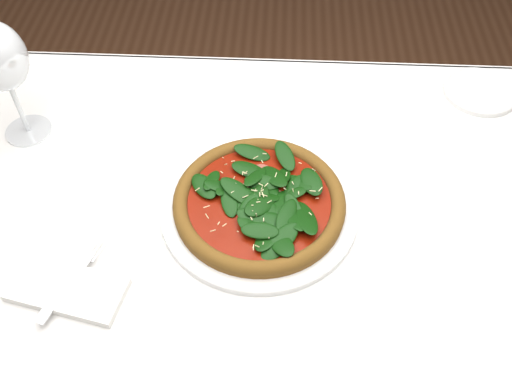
{
  "coord_description": "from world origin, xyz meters",
  "views": [
    {
      "loc": [
        0.01,
        -0.56,
        1.47
      ],
      "look_at": [
        -0.02,
        0.03,
        0.77
      ],
      "focal_mm": 40.0,
      "sensor_mm": 36.0,
      "label": 1
    }
  ],
  "objects": [
    {
      "name": "fork",
      "position": [
        -0.27,
        -0.13,
        0.77
      ],
      "size": [
        0.08,
        0.16,
        0.0
      ],
      "rotation": [
        0.0,
        0.0,
        -0.37
      ],
      "color": "silver",
      "rests_on": "napkin"
    },
    {
      "name": "plate",
      "position": [
        -0.02,
        0.01,
        0.76
      ],
      "size": [
        0.32,
        0.32,
        0.01
      ],
      "color": "silver",
      "rests_on": "dining_table"
    },
    {
      "name": "pizza",
      "position": [
        -0.02,
        0.01,
        0.78
      ],
      "size": [
        0.35,
        0.35,
        0.04
      ],
      "rotation": [
        0.0,
        0.0,
        0.38
      ],
      "color": "#8F5F22",
      "rests_on": "plate"
    },
    {
      "name": "dining_table",
      "position": [
        0.0,
        0.0,
        0.65
      ],
      "size": [
        1.21,
        0.81,
        0.75
      ],
      "color": "white",
      "rests_on": "ground"
    },
    {
      "name": "saucer_far",
      "position": [
        0.39,
        0.32,
        0.76
      ],
      "size": [
        0.14,
        0.14,
        0.01
      ],
      "color": "silver",
      "rests_on": "dining_table"
    },
    {
      "name": "napkin",
      "position": [
        -0.28,
        -0.15,
        0.76
      ],
      "size": [
        0.18,
        0.11,
        0.01
      ],
      "primitive_type": "cube",
      "rotation": [
        0.0,
        0.0,
        -0.21
      ],
      "color": "white",
      "rests_on": "dining_table"
    }
  ]
}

